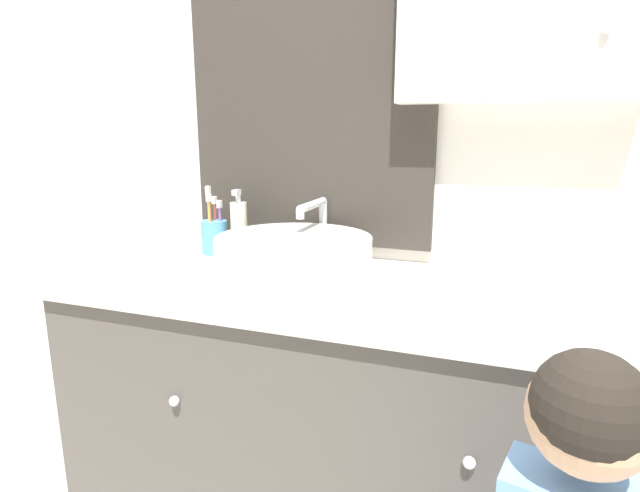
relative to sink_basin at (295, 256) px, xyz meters
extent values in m
cube|color=silver|center=(0.13, 0.28, 0.35)|extent=(3.20, 0.06, 2.50)
cube|color=#332D28|center=(-0.05, 0.24, 0.47)|extent=(0.72, 0.02, 0.98)
cube|color=#B2C1CC|center=(-0.05, 0.24, 0.47)|extent=(0.66, 0.01, 0.92)
sphere|color=silver|center=(0.66, 0.14, 0.51)|extent=(0.02, 0.02, 0.02)
cube|color=#4C4742|center=(0.13, -0.01, -0.50)|extent=(1.39, 0.49, 0.81)
cube|color=beige|center=(0.13, -0.01, -0.07)|extent=(1.43, 0.53, 0.03)
sphere|color=silver|center=(-0.19, -0.27, -0.29)|extent=(0.02, 0.02, 0.02)
sphere|color=silver|center=(0.45, -0.27, -0.29)|extent=(0.02, 0.02, 0.02)
cylinder|color=white|center=(0.00, 0.00, 0.00)|extent=(0.39, 0.39, 0.11)
cylinder|color=silver|center=(0.00, 0.00, 0.05)|extent=(0.32, 0.32, 0.01)
cylinder|color=silver|center=(0.00, 0.22, 0.03)|extent=(0.02, 0.02, 0.17)
cylinder|color=silver|center=(0.00, 0.13, 0.11)|extent=(0.02, 0.18, 0.02)
cylinder|color=silver|center=(0.00, 0.04, 0.10)|extent=(0.02, 0.02, 0.02)
sphere|color=white|center=(0.11, 0.22, -0.02)|extent=(0.05, 0.05, 0.05)
cylinder|color=#4C93C6|center=(-0.33, 0.15, -0.01)|extent=(0.08, 0.08, 0.10)
cylinder|color=#8E56B7|center=(-0.31, 0.16, 0.03)|extent=(0.01, 0.01, 0.15)
cube|color=white|center=(-0.31, 0.16, 0.09)|extent=(0.01, 0.02, 0.02)
cylinder|color=#D6423D|center=(-0.33, 0.17, 0.04)|extent=(0.01, 0.01, 0.16)
cube|color=white|center=(-0.33, 0.17, 0.10)|extent=(0.01, 0.02, 0.02)
cylinder|color=#E5CC4C|center=(-0.34, 0.16, 0.05)|extent=(0.01, 0.01, 0.19)
cube|color=white|center=(-0.34, 0.16, 0.14)|extent=(0.01, 0.02, 0.02)
cylinder|color=orange|center=(-0.33, 0.14, 0.04)|extent=(0.01, 0.01, 0.17)
cube|color=white|center=(-0.33, 0.14, 0.12)|extent=(0.01, 0.02, 0.02)
cylinder|color=beige|center=(-0.24, 0.15, 0.02)|extent=(0.05, 0.05, 0.16)
cylinder|color=silver|center=(-0.24, 0.15, 0.11)|extent=(0.01, 0.01, 0.02)
cube|color=silver|center=(-0.24, 0.14, 0.13)|extent=(0.02, 0.03, 0.02)
sphere|color=tan|center=(0.59, -0.48, -0.04)|extent=(0.15, 0.15, 0.15)
sphere|color=black|center=(0.59, -0.50, -0.02)|extent=(0.14, 0.14, 0.14)
cylinder|color=#6693D1|center=(0.70, -0.30, -0.21)|extent=(0.11, 0.30, 0.04)
cylinder|color=white|center=(0.73, -0.16, -0.17)|extent=(0.02, 0.05, 0.12)
camera|label=1|loc=(0.47, -1.12, 0.30)|focal=28.00mm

